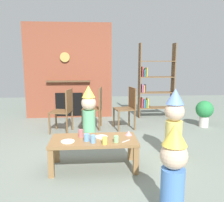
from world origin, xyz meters
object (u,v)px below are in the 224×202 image
(paper_cup_center, at_px, (81,133))
(paper_cup_far_right, at_px, (105,141))
(child_by_the_chairs, at_px, (89,111))
(paper_plate_rear, at_px, (101,137))
(paper_plate_front, at_px, (68,141))
(paper_cup_near_left, at_px, (87,138))
(paper_cup_near_right, at_px, (93,139))
(dining_chair_middle, at_px, (96,105))
(paper_cup_far_left, at_px, (116,139))
(potted_plant_tall, at_px, (204,111))
(child_with_cone_hat, at_px, (173,169))
(dining_chair_right, at_px, (128,105))
(coffee_table, at_px, (94,143))
(child_in_pink, at_px, (174,121))
(dining_chair_left, at_px, (65,108))
(bookshelf, at_px, (153,85))
(birthday_cake_slice, at_px, (129,133))

(paper_cup_center, xyz_separation_m, paper_cup_far_right, (0.32, -0.32, -0.00))
(child_by_the_chairs, bearing_deg, paper_plate_rear, 5.02)
(paper_plate_front, bearing_deg, paper_cup_near_left, 3.13)
(paper_cup_near_right, relative_size, paper_cup_far_right, 1.03)
(paper_cup_near_left, relative_size, dining_chair_middle, 0.10)
(paper_cup_near_left, height_order, child_by_the_chairs, child_by_the_chairs)
(paper_plate_front, bearing_deg, paper_cup_far_right, -15.07)
(paper_cup_far_left, xyz_separation_m, potted_plant_tall, (2.18, 2.03, -0.10))
(paper_cup_far_left, relative_size, child_with_cone_hat, 0.09)
(paper_cup_near_right, xyz_separation_m, paper_cup_far_right, (0.15, -0.07, -0.00))
(paper_plate_rear, bearing_deg, paper_cup_far_left, -50.01)
(paper_cup_far_right, bearing_deg, paper_cup_center, 135.14)
(dining_chair_middle, bearing_deg, paper_cup_far_right, 99.97)
(paper_cup_center, distance_m, child_by_the_chairs, 1.21)
(paper_cup_center, bearing_deg, paper_cup_near_left, -64.02)
(dining_chair_middle, xyz_separation_m, potted_plant_tall, (2.41, -0.06, -0.15))
(child_with_cone_hat, bearing_deg, child_by_the_chairs, -14.37)
(dining_chair_right, bearing_deg, paper_cup_far_right, 62.77)
(paper_plate_rear, bearing_deg, child_by_the_chairs, 98.96)
(coffee_table, bearing_deg, paper_cup_center, 151.39)
(paper_cup_far_left, height_order, potted_plant_tall, potted_plant_tall)
(paper_cup_center, relative_size, child_in_pink, 0.10)
(paper_cup_near_left, height_order, dining_chair_left, dining_chair_left)
(coffee_table, height_order, potted_plant_tall, potted_plant_tall)
(child_by_the_chairs, xyz_separation_m, dining_chair_right, (0.84, 0.57, -0.02))
(paper_plate_front, relative_size, child_with_cone_hat, 0.19)
(bookshelf, height_order, potted_plant_tall, bookshelf)
(paper_cup_near_right, height_order, paper_cup_center, paper_cup_center)
(paper_cup_near_left, distance_m, potted_plant_tall, 3.22)
(dining_chair_left, bearing_deg, potted_plant_tall, -164.51)
(dining_chair_left, bearing_deg, dining_chair_middle, -147.07)
(paper_cup_center, relative_size, paper_cup_far_left, 1.25)
(coffee_table, bearing_deg, potted_plant_tall, 37.12)
(paper_cup_far_right, bearing_deg, child_in_pink, 25.06)
(birthday_cake_slice, distance_m, child_with_cone_hat, 1.27)
(paper_plate_front, height_order, dining_chair_right, dining_chair_right)
(paper_cup_center, bearing_deg, dining_chair_middle, 82.59)
(paper_plate_front, relative_size, child_by_the_chairs, 0.18)
(paper_plate_front, bearing_deg, child_with_cone_hat, -43.85)
(paper_cup_far_left, bearing_deg, bookshelf, 67.56)
(coffee_table, relative_size, dining_chair_middle, 1.31)
(paper_cup_far_left, relative_size, paper_cup_far_right, 0.87)
(child_in_pink, bearing_deg, paper_plate_front, 0.32)
(paper_cup_near_left, relative_size, birthday_cake_slice, 0.94)
(paper_cup_far_right, distance_m, dining_chair_right, 2.18)
(paper_cup_far_right, distance_m, birthday_cake_slice, 0.50)
(paper_cup_near_left, relative_size, paper_plate_front, 0.53)
(child_with_cone_hat, distance_m, potted_plant_tall, 3.46)
(paper_cup_far_right, distance_m, paper_plate_rear, 0.29)
(dining_chair_middle, bearing_deg, paper_cup_near_right, 95.89)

